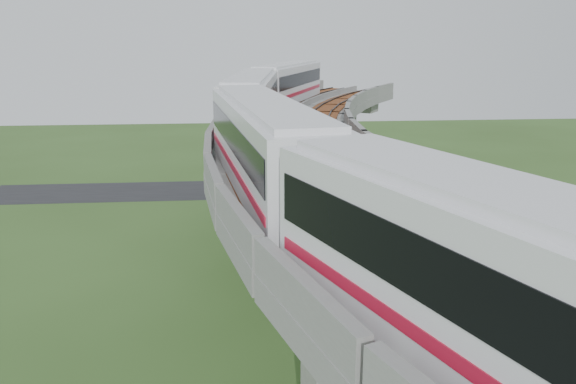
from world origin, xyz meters
name	(u,v)px	position (x,y,z in m)	size (l,w,h in m)	color
ground	(288,318)	(0.00, 0.00, 0.00)	(160.00, 160.00, 0.00)	#355321
dirt_lot	(527,325)	(14.00, -2.00, 0.02)	(18.00, 26.00, 0.04)	gray
asphalt_road	(265,189)	(0.00, 30.00, 0.01)	(60.00, 8.00, 0.03)	#232326
viaduct	(356,171)	(3.84, 0.00, 9.05)	(19.58, 73.98, 11.40)	#99968E
metro_train	(297,119)	(0.37, -1.51, 12.31)	(11.45, 61.33, 3.64)	silver
fence	(446,301)	(9.75, 0.00, 0.75)	(3.87, 38.73, 1.50)	#2D382D
tree_0	(387,189)	(11.43, 20.78, 2.19)	(2.00, 2.00, 3.05)	#382314
tree_1	(374,209)	(8.79, 15.27, 1.92)	(2.88, 2.88, 3.14)	#382314
tree_2	(381,243)	(7.31, 6.70, 2.12)	(2.37, 2.37, 3.14)	#382314
tree_3	(408,294)	(6.82, -1.50, 2.08)	(2.21, 2.21, 3.02)	#382314
tree_4	(437,344)	(6.47, -7.48, 2.35)	(2.90, 2.90, 3.59)	#382314
car_white	(508,340)	(11.54, -4.54, 0.60)	(1.33, 3.31, 1.13)	silver
car_dark	(435,260)	(11.31, 6.58, 0.71)	(1.88, 4.63, 1.34)	black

